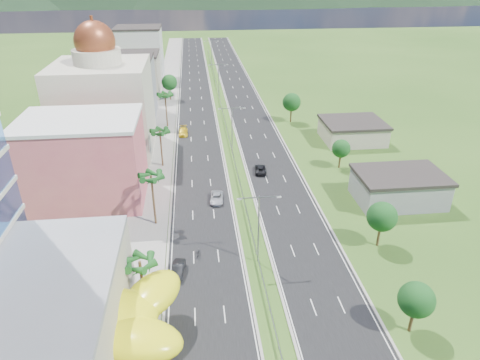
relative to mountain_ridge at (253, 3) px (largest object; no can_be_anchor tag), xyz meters
name	(u,v)px	position (x,y,z in m)	size (l,w,h in m)	color
ground	(269,311)	(-60.00, -450.00, 0.00)	(500.00, 500.00, 0.00)	#2D5119
road_left	(196,104)	(-67.50, -360.00, 0.02)	(11.00, 260.00, 0.04)	black
road_right	(244,102)	(-52.50, -360.00, 0.02)	(11.00, 260.00, 0.04)	black
sidewalk_left	(165,104)	(-77.00, -360.00, 0.06)	(7.00, 260.00, 0.12)	gray
median_guardrail	(225,120)	(-60.00, -378.01, 0.62)	(0.10, 216.06, 0.76)	gray
streetlight_median_b	(259,223)	(-60.00, -440.00, 6.75)	(6.04, 0.25, 11.00)	gray
streetlight_median_c	(232,126)	(-60.00, -400.00, 6.75)	(6.04, 0.25, 11.00)	gray
streetlight_median_d	(219,77)	(-60.00, -355.00, 6.75)	(6.04, 0.25, 11.00)	gray
streetlight_median_e	(211,51)	(-60.00, -310.00, 6.75)	(6.04, 0.25, 11.00)	gray
lime_canopy	(94,318)	(-80.00, -454.00, 4.99)	(18.00, 15.00, 7.40)	yellow
pink_shophouse	(85,162)	(-88.00, -418.00, 7.50)	(20.00, 15.00, 15.00)	#D05566
domed_building	(104,103)	(-88.00, -395.00, 11.35)	(20.00, 20.00, 28.70)	beige
midrise_grey	(125,88)	(-87.00, -370.00, 8.00)	(16.00, 15.00, 16.00)	gray
midrise_beige	(134,75)	(-87.00, -348.00, 6.50)	(16.00, 15.00, 13.00)	#B9B098
midrise_white	(140,54)	(-87.00, -325.00, 9.00)	(16.00, 15.00, 18.00)	silver
shed_near	(398,189)	(-32.00, -425.00, 2.50)	(15.00, 10.00, 5.00)	gray
shed_far	(352,132)	(-30.00, -395.00, 2.20)	(14.00, 12.00, 4.40)	#B9B098
palm_tree_b	(140,264)	(-75.50, -448.00, 7.06)	(3.60, 3.60, 8.10)	#47301C
palm_tree_c	(151,178)	(-75.50, -428.00, 8.50)	(3.60, 3.60, 9.60)	#47301C
palm_tree_d	(160,133)	(-75.50, -405.00, 7.54)	(3.60, 3.60, 8.60)	#47301C
palm_tree_e	(165,96)	(-75.50, -380.00, 8.31)	(3.60, 3.60, 9.40)	#47301C
leafy_tree_lfar	(169,82)	(-75.50, -355.00, 5.58)	(4.90, 4.90, 8.05)	#47301C
leafy_tree_ra	(416,300)	(-44.00, -455.00, 4.78)	(4.20, 4.20, 6.90)	#47301C
leafy_tree_rb	(382,217)	(-41.00, -438.00, 5.18)	(4.55, 4.55, 7.47)	#47301C
leafy_tree_rc	(341,149)	(-38.00, -410.00, 4.37)	(3.85, 3.85, 6.33)	#47301C
leafy_tree_rd	(292,102)	(-42.00, -380.00, 5.58)	(4.90, 4.90, 8.05)	#47301C
mountain_ridge	(253,3)	(0.00, 0.00, 0.00)	(860.00, 140.00, 90.00)	black
car_dark_left	(178,270)	(-71.54, -441.53, 0.77)	(1.55, 4.44, 1.46)	black
car_silver_mid_left	(217,198)	(-64.89, -421.55, 0.73)	(2.29, 4.96, 1.38)	#B5B7BE
car_yellow_far_left	(183,131)	(-71.24, -386.43, 0.83)	(2.21, 5.45, 1.58)	gold
car_dark_far_right	(260,169)	(-55.06, -410.38, 0.72)	(2.27, 4.92, 1.37)	black
motorcycle	(198,252)	(-68.59, -437.66, 0.72)	(0.64, 2.11, 1.35)	black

